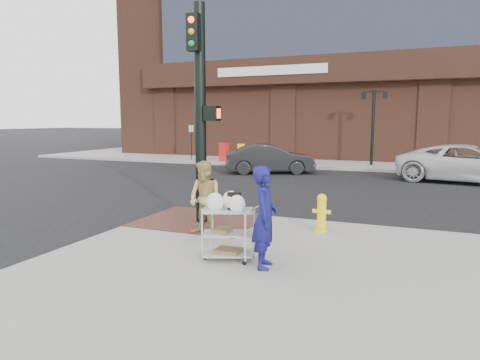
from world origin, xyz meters
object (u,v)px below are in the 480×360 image
at_px(traffic_signal_pole, 201,108).
at_px(sedan_dark, 270,159).
at_px(pedestrian_tan, 205,199).
at_px(utility_cart, 228,229).
at_px(fire_hydrant, 322,212).
at_px(lamp_post, 373,119).
at_px(minivan_white, 470,164).
at_px(woman_blue, 265,217).

bearing_deg(traffic_signal_pole, sedan_dark, 99.80).
relative_size(pedestrian_tan, sedan_dark, 0.37).
xyz_separation_m(pedestrian_tan, sedan_dark, (-2.47, 11.80, -0.23)).
bearing_deg(traffic_signal_pole, utility_cart, -53.59).
bearing_deg(fire_hydrant, pedestrian_tan, -150.51).
bearing_deg(pedestrian_tan, lamp_post, 99.26).
bearing_deg(traffic_signal_pole, fire_hydrant, 4.12).
distance_m(sedan_dark, fire_hydrant, 11.55).
distance_m(lamp_post, sedan_dark, 6.51).
relative_size(lamp_post, minivan_white, 0.71).
bearing_deg(sedan_dark, lamp_post, -68.46).
bearing_deg(lamp_post, fire_hydrant, -88.78).
distance_m(lamp_post, utility_cart, 17.63).
xyz_separation_m(traffic_signal_pole, pedestrian_tan, (0.61, -1.04, -1.90)).
height_order(minivan_white, fire_hydrant, minivan_white).
bearing_deg(woman_blue, minivan_white, -29.98).
relative_size(woman_blue, pedestrian_tan, 1.07).
height_order(utility_cart, fire_hydrant, utility_cart).
height_order(traffic_signal_pole, woman_blue, traffic_signal_pole).
bearing_deg(woman_blue, traffic_signal_pole, 32.68).
xyz_separation_m(traffic_signal_pole, utility_cart, (1.68, -2.28, -2.14)).
bearing_deg(sedan_dark, fire_hydrant, 179.54).
bearing_deg(fire_hydrant, lamp_post, 91.22).
xyz_separation_m(woman_blue, utility_cart, (-0.71, 0.15, -0.30)).
xyz_separation_m(traffic_signal_pole, fire_hydrant, (2.80, 0.20, -2.26)).
bearing_deg(fire_hydrant, woman_blue, -98.78).
distance_m(traffic_signal_pole, minivan_white, 12.96).
height_order(traffic_signal_pole, pedestrian_tan, traffic_signal_pole).
bearing_deg(lamp_post, minivan_white, -45.57).
height_order(woman_blue, minivan_white, woman_blue).
xyz_separation_m(lamp_post, utility_cart, (-0.80, -17.50, -1.93)).
bearing_deg(woman_blue, utility_cart, 66.15).
bearing_deg(sedan_dark, minivan_white, -113.50).
distance_m(traffic_signal_pole, sedan_dark, 11.13).
bearing_deg(utility_cart, traffic_signal_pole, 126.41).
bearing_deg(pedestrian_tan, minivan_white, 78.59).
height_order(lamp_post, pedestrian_tan, lamp_post).
bearing_deg(minivan_white, pedestrian_tan, 162.11).
xyz_separation_m(lamp_post, woman_blue, (-0.09, -17.66, -1.63)).
relative_size(sedan_dark, fire_hydrant, 5.13).
height_order(woman_blue, sedan_dark, woman_blue).
bearing_deg(woman_blue, fire_hydrant, -20.67).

